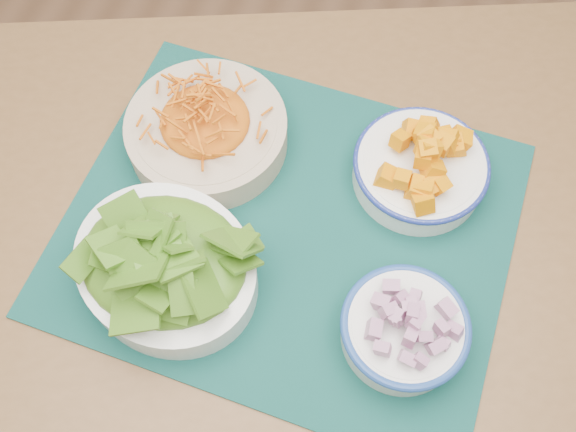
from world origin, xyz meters
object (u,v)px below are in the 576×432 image
object	(u,v)px
placemat	(288,227)
onion_bowl	(405,328)
carrot_bowl	(206,127)
table	(258,271)
lettuce_bowl	(164,261)
squash_bowl	(422,164)

from	to	relation	value
placemat	onion_bowl	bearing A→B (deg)	-28.14
placemat	carrot_bowl	bearing A→B (deg)	150.12
table	lettuce_bowl	distance (m)	0.19
placemat	table	bearing A→B (deg)	-130.76
placemat	carrot_bowl	size ratio (longest dim) A/B	2.23
lettuce_bowl	onion_bowl	world-z (taller)	lettuce_bowl
carrot_bowl	onion_bowl	size ratio (longest dim) A/B	1.69
carrot_bowl	onion_bowl	world-z (taller)	carrot_bowl
carrot_bowl	squash_bowl	xyz separation A→B (m)	(0.30, 0.02, -0.00)
placemat	lettuce_bowl	xyz separation A→B (m)	(-0.13, -0.11, 0.05)
squash_bowl	lettuce_bowl	bearing A→B (deg)	-140.64
carrot_bowl	lettuce_bowl	distance (m)	0.21
placemat	squash_bowl	distance (m)	0.20
lettuce_bowl	table	bearing A→B (deg)	62.80
lettuce_bowl	placemat	bearing A→B (deg)	64.68
placemat	onion_bowl	size ratio (longest dim) A/B	3.76
table	placemat	world-z (taller)	placemat
table	placemat	xyz separation A→B (m)	(0.04, 0.04, 0.10)
table	carrot_bowl	bearing A→B (deg)	110.62
table	carrot_bowl	xyz separation A→B (m)	(-0.11, 0.13, 0.14)
squash_bowl	lettuce_bowl	size ratio (longest dim) A/B	0.63
squash_bowl	onion_bowl	distance (m)	0.23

